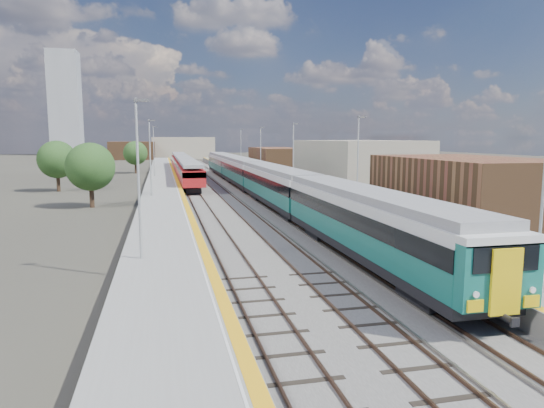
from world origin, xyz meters
name	(u,v)px	position (x,y,z in m)	size (l,w,h in m)	color
ground	(231,188)	(0.00, 50.00, 0.00)	(320.00, 320.00, 0.00)	#47443A
ballast_bed	(212,186)	(-2.25, 52.50, 0.03)	(10.50, 155.00, 0.06)	#565451
tracks	(215,184)	(-1.65, 54.18, 0.11)	(8.96, 160.00, 0.17)	#4C3323
platform_right	(265,181)	(5.28, 52.49, 0.54)	(4.70, 155.00, 8.52)	slate
platform_left	(163,184)	(-9.05, 52.49, 0.52)	(4.30, 155.00, 8.52)	slate
buildings	(130,125)	(-18.12, 138.60, 10.70)	(72.00, 185.50, 40.00)	brown
green_train	(256,176)	(1.50, 39.55, 2.33)	(3.01, 83.67, 3.31)	black
red_train	(183,166)	(-5.50, 68.72, 2.06)	(2.76, 55.92, 3.48)	black
tree_a	(90,167)	(-15.83, 34.07, 3.96)	(4.64, 4.64, 6.29)	#382619
tree_b	(57,160)	(-21.93, 50.18, 4.03)	(4.72, 4.72, 6.40)	#382619
tree_c	(135,153)	(-13.95, 80.87, 3.86)	(4.53, 4.53, 6.14)	#382619
tree_d	(335,154)	(21.32, 67.39, 3.90)	(4.58, 4.58, 6.20)	#382619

